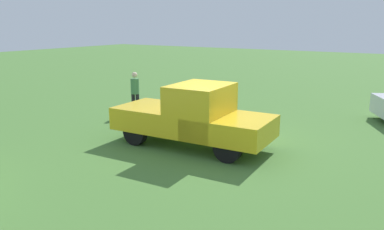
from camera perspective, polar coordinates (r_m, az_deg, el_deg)
The scene contains 3 objects.
ground_plane at distance 11.03m, azimuth 2.60°, elevation -4.61°, with size 80.00×80.00×0.00m, color #477533.
pickup_truck at distance 10.77m, azimuth 0.54°, elevation 0.01°, with size 4.64×2.03×1.79m.
person_visitor at distance 14.91m, azimuth -8.47°, elevation 3.62°, with size 0.35×0.35×1.62m.
Camera 1 is at (-5.21, 9.10, 3.43)m, focal length 35.85 mm.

